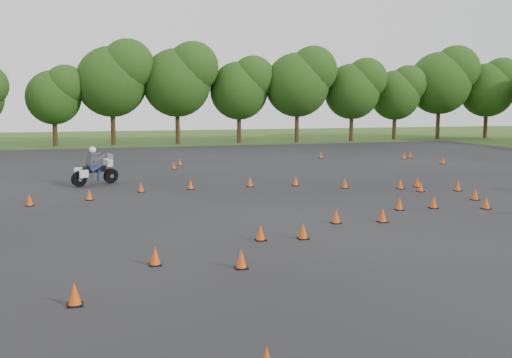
{
  "coord_description": "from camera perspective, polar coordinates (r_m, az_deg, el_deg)",
  "views": [
    {
      "loc": [
        -5.94,
        -15.98,
        3.96
      ],
      "look_at": [
        0.0,
        4.0,
        1.2
      ],
      "focal_mm": 40.0,
      "sensor_mm": 36.0,
      "label": 1
    }
  ],
  "objects": [
    {
      "name": "ground",
      "position": [
        17.5,
        3.75,
        -5.55
      ],
      "size": [
        140.0,
        140.0,
        0.0
      ],
      "primitive_type": "plane",
      "color": "#2D5119",
      "rests_on": "ground"
    },
    {
      "name": "asphalt_pad",
      "position": [
        23.11,
        -1.41,
        -2.31
      ],
      "size": [
        62.0,
        62.0,
        0.0
      ],
      "primitive_type": "plane",
      "color": "black",
      "rests_on": "ground"
    },
    {
      "name": "treeline",
      "position": [
        51.9,
        -6.85,
        8.22
      ],
      "size": [
        87.09,
        32.45,
        10.9
      ],
      "color": "#1F3F12",
      "rests_on": "ground"
    },
    {
      "name": "traffic_cones",
      "position": [
        22.96,
        -0.5,
        -1.81
      ],
      "size": [
        36.59,
        33.07,
        0.45
      ],
      "color": "#DF4709",
      "rests_on": "asphalt_pad"
    },
    {
      "name": "rider_grey",
      "position": [
        28.95,
        -15.87,
        1.3
      ],
      "size": [
        2.52,
        1.88,
        1.91
      ],
      "primitive_type": null,
      "rotation": [
        0.0,
        0.0,
        0.52
      ],
      "color": "#3A3C41",
      "rests_on": "ground"
    }
  ]
}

